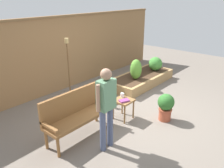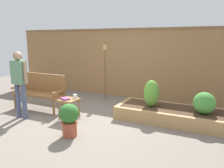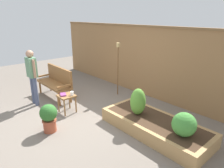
{
  "view_description": "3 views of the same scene",
  "coord_description": "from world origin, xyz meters",
  "px_view_note": "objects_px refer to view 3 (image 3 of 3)",
  "views": [
    {
      "loc": [
        -4.06,
        -2.77,
        2.7
      ],
      "look_at": [
        -0.1,
        0.65,
        0.63
      ],
      "focal_mm": 36.47,
      "sensor_mm": 36.0,
      "label": 1
    },
    {
      "loc": [
        2.72,
        -3.98,
        1.83
      ],
      "look_at": [
        0.54,
        0.45,
        0.84
      ],
      "focal_mm": 36.18,
      "sensor_mm": 36.0,
      "label": 2
    },
    {
      "loc": [
        4.03,
        -2.25,
        2.44
      ],
      "look_at": [
        0.25,
        1.08,
        0.72
      ],
      "focal_mm": 32.43,
      "sensor_mm": 36.0,
      "label": 3
    }
  ],
  "objects_px": {
    "cup_on_table": "(72,93)",
    "shrub_far_corner": "(184,124)",
    "side_table": "(67,98)",
    "book_on_table": "(63,94)",
    "shrub_near_bench": "(138,102)",
    "person_by_bench": "(32,73)",
    "garden_bench": "(56,80)",
    "tiki_torch": "(118,60)",
    "potted_boxwood": "(49,117)"
  },
  "relations": [
    {
      "from": "tiki_torch",
      "to": "person_by_bench",
      "type": "distance_m",
      "value": 2.5
    },
    {
      "from": "tiki_torch",
      "to": "person_by_bench",
      "type": "relative_size",
      "value": 1.06
    },
    {
      "from": "cup_on_table",
      "to": "tiki_torch",
      "type": "xyz_separation_m",
      "value": [
        -0.14,
        1.74,
        0.61
      ]
    },
    {
      "from": "cup_on_table",
      "to": "potted_boxwood",
      "type": "distance_m",
      "value": 1.01
    },
    {
      "from": "book_on_table",
      "to": "person_by_bench",
      "type": "distance_m",
      "value": 1.15
    },
    {
      "from": "garden_bench",
      "to": "tiki_torch",
      "type": "xyz_separation_m",
      "value": [
        1.11,
        1.54,
        0.59
      ]
    },
    {
      "from": "person_by_bench",
      "to": "garden_bench",
      "type": "bearing_deg",
      "value": 97.55
    },
    {
      "from": "garden_bench",
      "to": "potted_boxwood",
      "type": "xyz_separation_m",
      "value": [
        1.72,
        -1.07,
        -0.18
      ]
    },
    {
      "from": "book_on_table",
      "to": "shrub_near_bench",
      "type": "bearing_deg",
      "value": 48.96
    },
    {
      "from": "side_table",
      "to": "potted_boxwood",
      "type": "distance_m",
      "value": 0.95
    },
    {
      "from": "side_table",
      "to": "potted_boxwood",
      "type": "relative_size",
      "value": 0.75
    },
    {
      "from": "book_on_table",
      "to": "potted_boxwood",
      "type": "bearing_deg",
      "value": -26.69
    },
    {
      "from": "cup_on_table",
      "to": "potted_boxwood",
      "type": "height_order",
      "value": "potted_boxwood"
    },
    {
      "from": "garden_bench",
      "to": "shrub_near_bench",
      "type": "bearing_deg",
      "value": 10.89
    },
    {
      "from": "potted_boxwood",
      "to": "shrub_far_corner",
      "type": "xyz_separation_m",
      "value": [
        2.25,
        1.61,
        0.17
      ]
    },
    {
      "from": "shrub_far_corner",
      "to": "side_table",
      "type": "bearing_deg",
      "value": -163.18
    },
    {
      "from": "cup_on_table",
      "to": "shrub_far_corner",
      "type": "distance_m",
      "value": 2.83
    },
    {
      "from": "shrub_near_bench",
      "to": "book_on_table",
      "type": "bearing_deg",
      "value": -152.39
    },
    {
      "from": "garden_bench",
      "to": "book_on_table",
      "type": "xyz_separation_m",
      "value": [
        1.09,
        -0.37,
        -0.05
      ]
    },
    {
      "from": "shrub_near_bench",
      "to": "shrub_far_corner",
      "type": "xyz_separation_m",
      "value": [
        1.14,
        -0.0,
        -0.08
      ]
    },
    {
      "from": "side_table",
      "to": "potted_boxwood",
      "type": "xyz_separation_m",
      "value": [
        0.57,
        -0.76,
        -0.04
      ]
    },
    {
      "from": "shrub_far_corner",
      "to": "tiki_torch",
      "type": "distance_m",
      "value": 3.09
    },
    {
      "from": "cup_on_table",
      "to": "tiki_torch",
      "type": "bearing_deg",
      "value": 94.51
    },
    {
      "from": "garden_bench",
      "to": "person_by_bench",
      "type": "distance_m",
      "value": 0.84
    },
    {
      "from": "book_on_table",
      "to": "person_by_bench",
      "type": "height_order",
      "value": "person_by_bench"
    },
    {
      "from": "book_on_table",
      "to": "shrub_far_corner",
      "type": "relative_size",
      "value": 0.49
    },
    {
      "from": "book_on_table",
      "to": "shrub_near_bench",
      "type": "relative_size",
      "value": 0.36
    },
    {
      "from": "book_on_table",
      "to": "shrub_far_corner",
      "type": "distance_m",
      "value": 3.02
    },
    {
      "from": "potted_boxwood",
      "to": "shrub_near_bench",
      "type": "bearing_deg",
      "value": 55.38
    },
    {
      "from": "side_table",
      "to": "book_on_table",
      "type": "bearing_deg",
      "value": -133.71
    },
    {
      "from": "shrub_near_bench",
      "to": "person_by_bench",
      "type": "height_order",
      "value": "person_by_bench"
    },
    {
      "from": "shrub_far_corner",
      "to": "book_on_table",
      "type": "bearing_deg",
      "value": -162.42
    },
    {
      "from": "tiki_torch",
      "to": "garden_bench",
      "type": "bearing_deg",
      "value": -125.71
    },
    {
      "from": "garden_bench",
      "to": "book_on_table",
      "type": "distance_m",
      "value": 1.15
    },
    {
      "from": "garden_bench",
      "to": "person_by_bench",
      "type": "relative_size",
      "value": 0.92
    },
    {
      "from": "cup_on_table",
      "to": "book_on_table",
      "type": "xyz_separation_m",
      "value": [
        -0.15,
        -0.17,
        -0.03
      ]
    },
    {
      "from": "side_table",
      "to": "person_by_bench",
      "type": "relative_size",
      "value": 0.31
    },
    {
      "from": "cup_on_table",
      "to": "tiki_torch",
      "type": "relative_size",
      "value": 0.08
    },
    {
      "from": "garden_bench",
      "to": "book_on_table",
      "type": "relative_size",
      "value": 6.49
    },
    {
      "from": "potted_boxwood",
      "to": "person_by_bench",
      "type": "height_order",
      "value": "person_by_bench"
    },
    {
      "from": "book_on_table",
      "to": "tiki_torch",
      "type": "height_order",
      "value": "tiki_torch"
    },
    {
      "from": "garden_bench",
      "to": "tiki_torch",
      "type": "bearing_deg",
      "value": 54.29
    },
    {
      "from": "cup_on_table",
      "to": "person_by_bench",
      "type": "xyz_separation_m",
      "value": [
        -1.15,
        -0.54,
        0.4
      ]
    },
    {
      "from": "garden_bench",
      "to": "cup_on_table",
      "type": "distance_m",
      "value": 1.26
    },
    {
      "from": "garden_bench",
      "to": "person_by_bench",
      "type": "bearing_deg",
      "value": -82.45
    },
    {
      "from": "cup_on_table",
      "to": "potted_boxwood",
      "type": "xyz_separation_m",
      "value": [
        0.48,
        -0.87,
        -0.17
      ]
    },
    {
      "from": "shrub_far_corner",
      "to": "tiki_torch",
      "type": "relative_size",
      "value": 0.27
    },
    {
      "from": "book_on_table",
      "to": "shrub_far_corner",
      "type": "bearing_deg",
      "value": 38.93
    },
    {
      "from": "potted_boxwood",
      "to": "shrub_near_bench",
      "type": "distance_m",
      "value": 1.98
    },
    {
      "from": "side_table",
      "to": "shrub_far_corner",
      "type": "xyz_separation_m",
      "value": [
        2.82,
        0.85,
        0.13
      ]
    }
  ]
}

